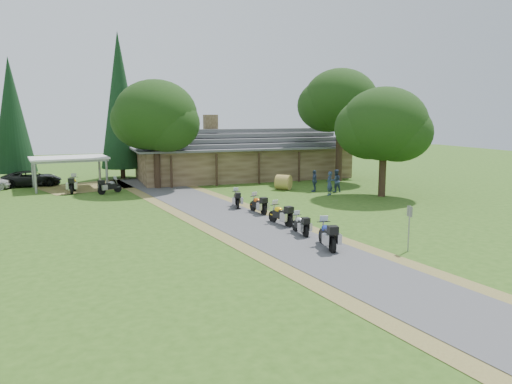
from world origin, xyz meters
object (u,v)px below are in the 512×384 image
object	(u,v)px
motorcycle_row_b	(300,224)
motorcycle_carport_b	(110,185)
motorcycle_row_a	(327,234)
lodge	(243,153)
motorcycle_row_d	(258,203)
hay_bale	(283,182)
motorcycle_carport_a	(73,184)
car_dark_suv	(31,175)
motorcycle_row_c	(281,213)
carport	(70,173)
motorcycle_row_e	(237,198)

from	to	relation	value
motorcycle_row_b	motorcycle_carport_b	distance (m)	19.54
motorcycle_row_a	lodge	bearing A→B (deg)	1.11
motorcycle_row_d	hay_bale	size ratio (longest dim) A/B	1.49
lodge	motorcycle_carport_a	bearing A→B (deg)	-165.62
car_dark_suv	motorcycle_row_a	distance (m)	30.82
lodge	motorcycle_row_c	world-z (taller)	lodge
motorcycle_row_a	motorcycle_carport_a	xyz separation A→B (m)	(-11.21, 22.02, 0.01)
motorcycle_row_d	hay_bale	distance (m)	10.10
car_dark_suv	motorcycle_row_d	xyz separation A→B (m)	(14.48, -18.14, -0.38)
motorcycle_row_c	motorcycle_row_a	bearing A→B (deg)	167.88
lodge	motorcycle_row_d	world-z (taller)	lodge
motorcycle_carport_b	car_dark_suv	bearing A→B (deg)	102.36
car_dark_suv	motorcycle_row_c	size ratio (longest dim) A/B	2.71
lodge	car_dark_suv	world-z (taller)	lodge
lodge	motorcycle_row_c	xyz separation A→B (m)	(-4.79, -20.68, -1.78)
hay_bale	motorcycle_row_c	bearing A→B (deg)	-114.18
carport	motorcycle_row_e	xyz separation A→B (m)	(10.67, -13.26, -0.71)
motorcycle_row_b	motorcycle_carport_b	size ratio (longest dim) A/B	0.91
motorcycle_row_d	motorcycle_carport_a	bearing A→B (deg)	33.04
motorcycle_row_c	motorcycle_row_d	bearing A→B (deg)	-12.41
motorcycle_row_e	motorcycle_row_c	bearing A→B (deg)	-160.82
carport	motorcycle_row_b	world-z (taller)	carport
motorcycle_row_e	motorcycle_carport_b	size ratio (longest dim) A/B	0.97
motorcycle_row_b	lodge	bearing A→B (deg)	-9.60
car_dark_suv	hay_bale	world-z (taller)	car_dark_suv
lodge	motorcycle_carport_a	world-z (taller)	lodge
motorcycle_row_e	carport	bearing A→B (deg)	51.44
motorcycle_row_e	motorcycle_carport_b	xyz separation A→B (m)	(-7.70, 9.10, 0.02)
motorcycle_row_a	hay_bale	world-z (taller)	motorcycle_row_a
lodge	hay_bale	world-z (taller)	lodge
lodge	motorcycle_row_c	size ratio (longest dim) A/B	10.88
motorcycle_row_a	motorcycle_row_e	xyz separation A→B (m)	(-0.78, 11.44, -0.09)
motorcycle_carport_b	motorcycle_row_c	bearing A→B (deg)	-91.48
motorcycle_row_a	motorcycle_carport_a	bearing A→B (deg)	38.30
lodge	motorcycle_row_a	distance (m)	26.58
car_dark_suv	motorcycle_row_b	world-z (taller)	car_dark_suv
car_dark_suv	motorcycle_row_e	size ratio (longest dim) A/B	2.90
carport	motorcycle_row_c	bearing A→B (deg)	-66.02
motorcycle_carport_b	hay_bale	world-z (taller)	motorcycle_carport_b
carport	motorcycle_row_d	size ratio (longest dim) A/B	3.29
motorcycle_carport_a	motorcycle_row_b	bearing A→B (deg)	-141.48
motorcycle_row_c	hay_bale	bearing A→B (deg)	-37.22
motorcycle_row_a	hay_bale	distance (m)	18.28
carport	motorcycle_row_e	world-z (taller)	carport
lodge	motorcycle_row_a	xyz separation A→B (m)	(-4.70, -26.11, -1.73)
motorcycle_row_c	carport	bearing A→B (deg)	17.48
motorcycle_row_a	hay_bale	xyz separation A→B (m)	(5.33, 17.49, -0.09)
motorcycle_row_b	motorcycle_row_c	size ratio (longest dim) A/B	0.88
carport	motorcycle_carport_b	distance (m)	5.15
motorcycle_row_a	motorcycle_row_e	bearing A→B (deg)	15.20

